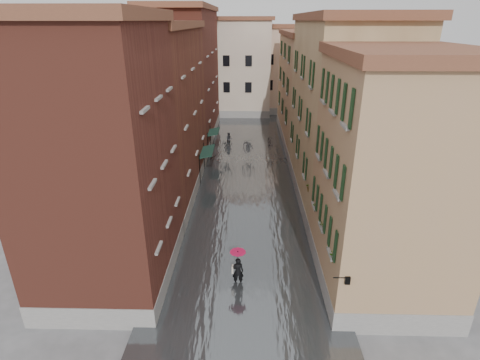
# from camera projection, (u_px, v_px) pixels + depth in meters

# --- Properties ---
(ground) EXTENTS (120.00, 120.00, 0.00)m
(ground) POSITION_uv_depth(u_px,v_px,m) (245.00, 255.00, 22.47)
(ground) COLOR #575759
(ground) RESTS_ON ground
(floodwater) EXTENTS (10.00, 60.00, 0.20)m
(floodwater) POSITION_uv_depth(u_px,v_px,m) (247.00, 173.00, 34.38)
(floodwater) COLOR #4A4F53
(floodwater) RESTS_ON ground
(building_left_near) EXTENTS (6.00, 8.00, 13.00)m
(building_left_near) POSITION_uv_depth(u_px,v_px,m) (102.00, 165.00, 18.24)
(building_left_near) COLOR brown
(building_left_near) RESTS_ON ground
(building_left_mid) EXTENTS (6.00, 14.00, 12.50)m
(building_left_mid) POSITION_uv_depth(u_px,v_px,m) (155.00, 117.00, 28.44)
(building_left_mid) COLOR brown
(building_left_mid) RESTS_ON ground
(building_left_far) EXTENTS (6.00, 16.00, 14.00)m
(building_left_far) POSITION_uv_depth(u_px,v_px,m) (186.00, 78.00, 41.93)
(building_left_far) COLOR brown
(building_left_far) RESTS_ON ground
(building_right_near) EXTENTS (6.00, 8.00, 11.50)m
(building_right_near) POSITION_uv_depth(u_px,v_px,m) (389.00, 182.00, 18.20)
(building_right_near) COLOR #A68056
(building_right_near) RESTS_ON ground
(building_right_mid) EXTENTS (6.00, 14.00, 13.00)m
(building_right_mid) POSITION_uv_depth(u_px,v_px,m) (340.00, 115.00, 28.02)
(building_right_mid) COLOR tan
(building_right_mid) RESTS_ON ground
(building_right_far) EXTENTS (6.00, 16.00, 11.50)m
(building_right_far) POSITION_uv_depth(u_px,v_px,m) (310.00, 90.00, 42.10)
(building_right_far) COLOR #A68056
(building_right_far) RESTS_ON ground
(building_end_cream) EXTENTS (12.00, 9.00, 13.00)m
(building_end_cream) POSITION_uv_depth(u_px,v_px,m) (228.00, 68.00, 54.90)
(building_end_cream) COLOR beige
(building_end_cream) RESTS_ON ground
(building_end_pink) EXTENTS (10.00, 9.00, 12.00)m
(building_end_pink) POSITION_uv_depth(u_px,v_px,m) (288.00, 70.00, 56.73)
(building_end_pink) COLOR #CAA98E
(building_end_pink) RESTS_ON ground
(awning_near) EXTENTS (1.09, 3.29, 2.80)m
(awning_near) POSITION_uv_depth(u_px,v_px,m) (207.00, 152.00, 32.48)
(awning_near) COLOR #142F25
(awning_near) RESTS_ON ground
(awning_far) EXTENTS (1.09, 2.73, 2.80)m
(awning_far) POSITION_uv_depth(u_px,v_px,m) (213.00, 133.00, 38.16)
(awning_far) COLOR #142F25
(awning_far) RESTS_ON ground
(wall_lantern) EXTENTS (0.71, 0.22, 0.35)m
(wall_lantern) POSITION_uv_depth(u_px,v_px,m) (347.00, 280.00, 15.67)
(wall_lantern) COLOR black
(wall_lantern) RESTS_ON ground
(window_planters) EXTENTS (0.59, 8.46, 0.84)m
(window_planters) POSITION_uv_depth(u_px,v_px,m) (321.00, 211.00, 20.24)
(window_planters) COLOR brown
(window_planters) RESTS_ON ground
(pedestrian_main) EXTENTS (0.85, 0.85, 2.06)m
(pedestrian_main) POSITION_uv_depth(u_px,v_px,m) (238.00, 266.00, 19.54)
(pedestrian_main) COLOR black
(pedestrian_main) RESTS_ON ground
(pedestrian_far) EXTENTS (0.79, 0.65, 1.50)m
(pedestrian_far) POSITION_uv_depth(u_px,v_px,m) (229.00, 139.00, 41.82)
(pedestrian_far) COLOR black
(pedestrian_far) RESTS_ON ground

